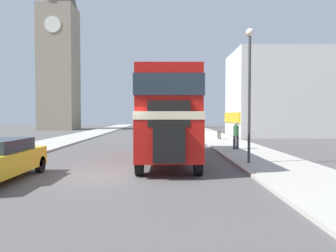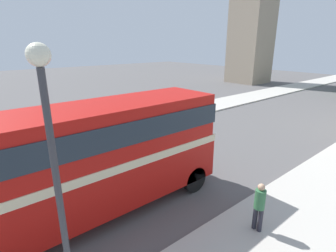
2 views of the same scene
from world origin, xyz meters
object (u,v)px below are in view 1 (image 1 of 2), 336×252
object	(u,v)px
street_lamp	(250,75)
church_tower	(58,21)
double_decker_bus	(168,111)
pedestrian_walking	(236,134)
bicycle_on_pavement	(219,135)
bus_distant	(162,113)

from	to	relation	value
street_lamp	church_tower	distance (m)	42.64
double_decker_bus	pedestrian_walking	world-z (taller)	double_decker_bus
pedestrian_walking	street_lamp	xyz separation A→B (m)	(-0.66, -5.74, 2.89)
pedestrian_walking	bicycle_on_pavement	size ratio (longest dim) A/B	0.96
pedestrian_walking	bus_distant	bearing A→B (deg)	98.72
bicycle_on_pavement	church_tower	distance (m)	33.78
street_lamp	bus_distant	bearing A→B (deg)	96.46
bus_distant	pedestrian_walking	xyz separation A→B (m)	(5.00, -32.57, -1.52)
double_decker_bus	pedestrian_walking	distance (m)	5.87
pedestrian_walking	church_tower	xyz separation A→B (m)	(-20.51, 29.90, 15.29)
bicycle_on_pavement	street_lamp	xyz separation A→B (m)	(-1.03, -14.36, 3.47)
double_decker_bus	bicycle_on_pavement	bearing A→B (deg)	69.89
bus_distant	pedestrian_walking	distance (m)	32.99
bicycle_on_pavement	street_lamp	size ratio (longest dim) A/B	0.30
bus_distant	church_tower	world-z (taller)	church_tower
double_decker_bus	bicycle_on_pavement	world-z (taller)	double_decker_bus
double_decker_bus	pedestrian_walking	size ratio (longest dim) A/B	6.19
church_tower	bicycle_on_pavement	bearing A→B (deg)	-45.53
bus_distant	double_decker_bus	bearing A→B (deg)	-88.75
street_lamp	church_tower	xyz separation A→B (m)	(-19.85, 35.64, 12.41)
pedestrian_walking	church_tower	world-z (taller)	church_tower
bicycle_on_pavement	church_tower	world-z (taller)	church_tower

